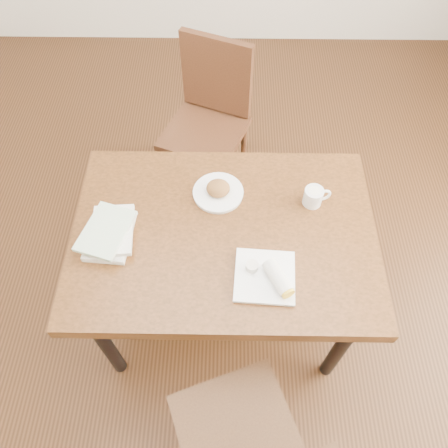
{
  "coord_description": "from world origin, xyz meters",
  "views": [
    {
      "loc": [
        0.01,
        -0.97,
        2.23
      ],
      "look_at": [
        0.0,
        0.0,
        0.8
      ],
      "focal_mm": 35.0,
      "sensor_mm": 36.0,
      "label": 1
    }
  ],
  "objects_px": {
    "chair_far": "(209,114)",
    "book_stack": "(110,233)",
    "table": "(224,241)",
    "coffee_mug": "(314,196)",
    "plate_scone": "(218,191)",
    "plate_burrito": "(269,277)"
  },
  "relations": [
    {
      "from": "plate_burrito",
      "to": "coffee_mug",
      "type": "bearing_deg",
      "value": 61.12
    },
    {
      "from": "table",
      "to": "chair_far",
      "type": "relative_size",
      "value": 1.29
    },
    {
      "from": "table",
      "to": "book_stack",
      "type": "relative_size",
      "value": 4.47
    },
    {
      "from": "chair_far",
      "to": "plate_burrito",
      "type": "relative_size",
      "value": 3.99
    },
    {
      "from": "table",
      "to": "plate_burrito",
      "type": "height_order",
      "value": "plate_burrito"
    },
    {
      "from": "table",
      "to": "plate_burrito",
      "type": "xyz_separation_m",
      "value": [
        0.17,
        -0.22,
        0.1
      ]
    },
    {
      "from": "coffee_mug",
      "to": "chair_far",
      "type": "bearing_deg",
      "value": 121.26
    },
    {
      "from": "chair_far",
      "to": "coffee_mug",
      "type": "relative_size",
      "value": 8.1
    },
    {
      "from": "table",
      "to": "book_stack",
      "type": "bearing_deg",
      "value": -175.54
    },
    {
      "from": "table",
      "to": "coffee_mug",
      "type": "bearing_deg",
      "value": 22.01
    },
    {
      "from": "table",
      "to": "plate_scone",
      "type": "xyz_separation_m",
      "value": [
        -0.03,
        0.19,
        0.1
      ]
    },
    {
      "from": "coffee_mug",
      "to": "book_stack",
      "type": "distance_m",
      "value": 0.85
    },
    {
      "from": "chair_far",
      "to": "plate_scone",
      "type": "xyz_separation_m",
      "value": [
        0.07,
        -0.73,
        0.22
      ]
    },
    {
      "from": "chair_far",
      "to": "plate_scone",
      "type": "height_order",
      "value": "chair_far"
    },
    {
      "from": "coffee_mug",
      "to": "plate_burrito",
      "type": "height_order",
      "value": "coffee_mug"
    },
    {
      "from": "chair_far",
      "to": "plate_burrito",
      "type": "xyz_separation_m",
      "value": [
        0.26,
        -1.14,
        0.22
      ]
    },
    {
      "from": "chair_far",
      "to": "book_stack",
      "type": "bearing_deg",
      "value": -110.5
    },
    {
      "from": "coffee_mug",
      "to": "plate_burrito",
      "type": "bearing_deg",
      "value": -118.88
    },
    {
      "from": "table",
      "to": "book_stack",
      "type": "distance_m",
      "value": 0.47
    },
    {
      "from": "chair_far",
      "to": "book_stack",
      "type": "distance_m",
      "value": 1.05
    },
    {
      "from": "coffee_mug",
      "to": "book_stack",
      "type": "bearing_deg",
      "value": -167.3
    },
    {
      "from": "table",
      "to": "chair_far",
      "type": "bearing_deg",
      "value": 95.88
    }
  ]
}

